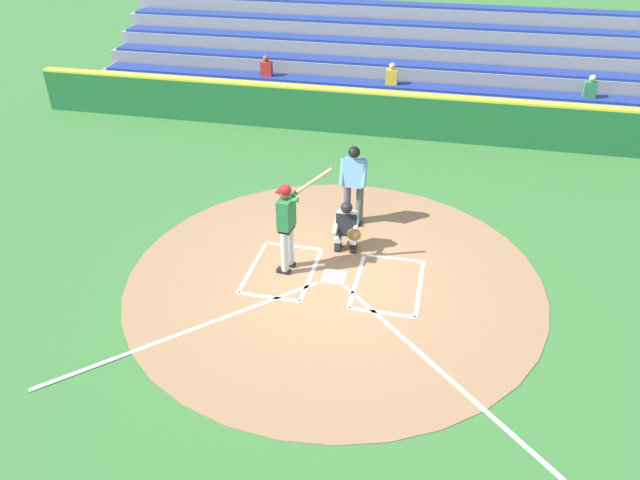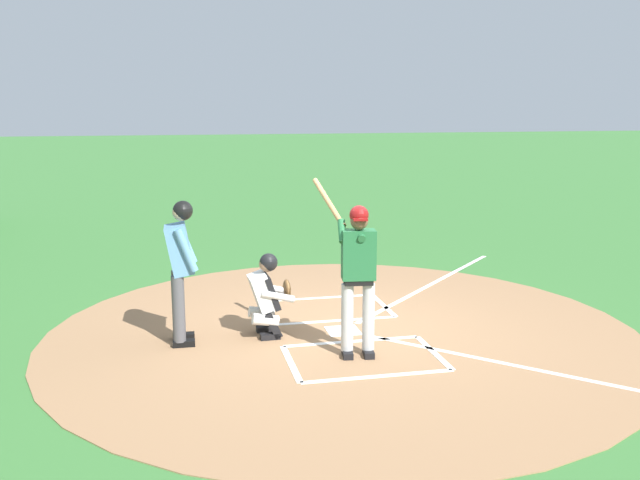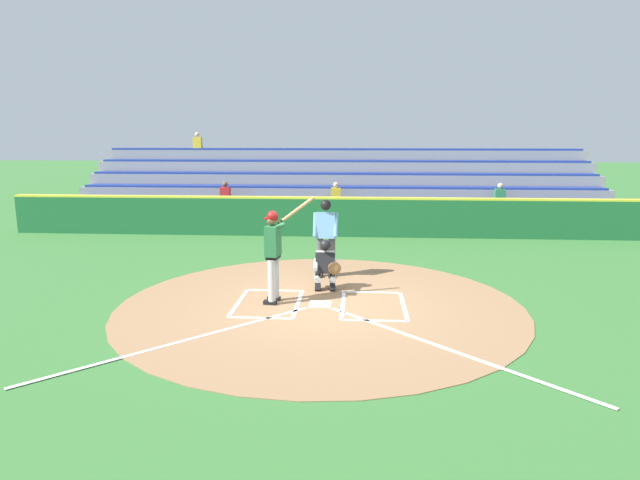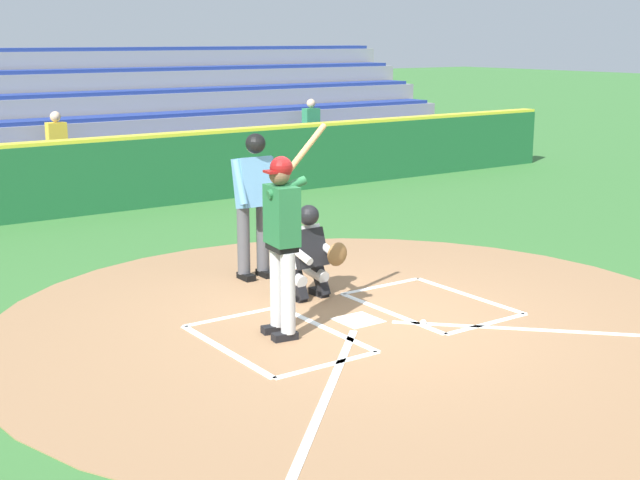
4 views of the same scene
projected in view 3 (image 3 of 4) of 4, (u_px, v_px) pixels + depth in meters
name	position (u px, v px, depth m)	size (l,w,h in m)	color
ground_plane	(320.00, 305.00, 10.74)	(120.00, 120.00, 0.00)	#387033
dirt_circle	(320.00, 304.00, 10.74)	(8.00, 8.00, 0.01)	#99704C
home_plate_and_chalk	(317.00, 319.00, 9.87)	(7.93, 4.91, 0.01)	white
batter	(274.00, 250.00, 10.65)	(1.00, 0.62, 2.13)	#BCBCBC
catcher	(326.00, 264.00, 11.62)	(0.60, 0.60, 1.13)	black
plate_umpire	(326.00, 233.00, 12.62)	(0.58, 0.41, 1.86)	#4C4C51
baseball	(343.00, 312.00, 10.18)	(0.07, 0.07, 0.07)	white
backstop_wall	(336.00, 217.00, 17.96)	(22.00, 0.36, 1.31)	#1E6033
bleacher_stand	(339.00, 194.00, 21.64)	(20.00, 5.10, 3.45)	gray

